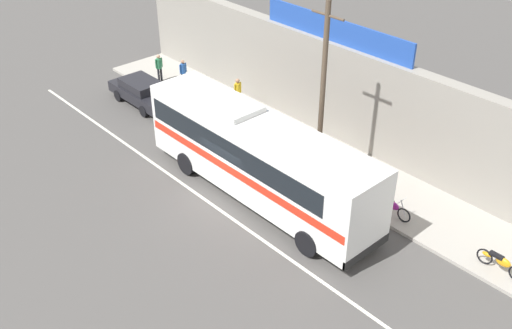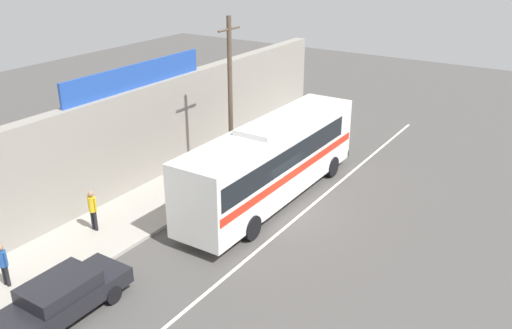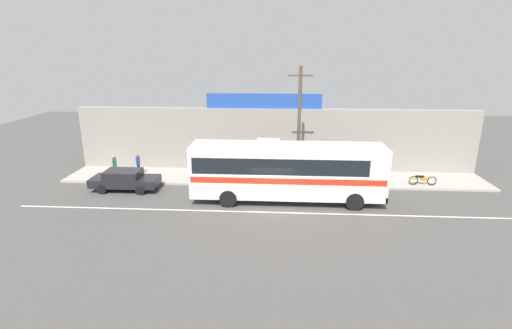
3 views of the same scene
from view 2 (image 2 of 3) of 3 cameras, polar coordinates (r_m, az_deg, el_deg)
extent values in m
plane|color=#4F4C49|center=(24.02, 2.69, -5.09)|extent=(70.00, 70.00, 0.00)
cube|color=#A8A399|center=(26.69, -6.99, -2.09)|extent=(30.00, 3.60, 0.14)
cube|color=gray|center=(27.16, -10.74, 3.43)|extent=(30.00, 0.70, 4.80)
cube|color=#234CAD|center=(25.79, -12.46, 9.10)|extent=(8.58, 0.12, 1.10)
cube|color=silver|center=(23.68, 4.37, -5.57)|extent=(30.00, 0.14, 0.01)
cube|color=white|center=(24.34, 1.73, 0.50)|extent=(11.57, 2.47, 3.10)
cube|color=black|center=(23.77, 1.17, 1.37)|extent=(10.18, 2.49, 0.96)
cube|color=red|center=(24.46, 1.72, -0.15)|extent=(11.34, 2.48, 0.36)
cube|color=black|center=(28.98, 7.68, 4.96)|extent=(0.04, 2.22, 1.40)
cube|color=black|center=(29.57, 7.48, 1.59)|extent=(0.12, 2.47, 0.36)
cube|color=silver|center=(22.83, 0.27, 3.45)|extent=(1.40, 1.73, 0.24)
cylinder|color=black|center=(28.59, 3.83, 0.76)|extent=(1.04, 0.32, 1.04)
cylinder|color=black|center=(27.64, 7.96, -0.21)|extent=(1.04, 0.32, 1.04)
cylinder|color=black|center=(22.97, -5.29, -5.09)|extent=(1.04, 0.32, 1.04)
cylinder|color=black|center=(21.79, -0.49, -6.64)|extent=(1.04, 0.32, 1.04)
cube|color=black|center=(18.76, -19.54, -13.20)|extent=(4.40, 1.73, 0.56)
cube|color=black|center=(18.43, -20.00, -12.02)|extent=(2.29, 1.55, 0.48)
cube|color=black|center=(18.85, -17.95, -11.00)|extent=(0.21, 1.45, 0.34)
cylinder|color=black|center=(20.09, -18.05, -11.41)|extent=(0.62, 0.20, 0.62)
cylinder|color=black|center=(19.02, -14.81, -13.12)|extent=(0.62, 0.20, 0.62)
cylinder|color=black|center=(18.97, -24.07, -14.68)|extent=(0.62, 0.20, 0.62)
cylinder|color=brown|center=(25.73, -2.72, 6.66)|extent=(0.22, 0.22, 7.88)
cylinder|color=brown|center=(25.01, -2.86, 14.03)|extent=(1.60, 0.10, 0.10)
torus|color=black|center=(34.42, 5.89, 4.44)|extent=(0.62, 0.06, 0.62)
torus|color=black|center=(33.38, 4.92, 3.89)|extent=(0.62, 0.06, 0.62)
cylinder|color=silver|center=(34.26, 5.85, 4.89)|extent=(0.34, 0.04, 0.65)
cylinder|color=silver|center=(34.07, 5.79, 5.35)|extent=(0.03, 0.56, 0.03)
ellipsoid|color=orange|center=(33.89, 5.47, 4.49)|extent=(0.56, 0.22, 0.34)
cube|color=black|center=(33.62, 5.25, 4.56)|extent=(0.52, 0.20, 0.10)
ellipsoid|color=orange|center=(33.39, 4.98, 4.15)|extent=(0.36, 0.14, 0.16)
torus|color=black|center=(30.53, 2.12, 2.12)|extent=(0.62, 0.06, 0.62)
torus|color=black|center=(29.56, 0.91, 1.43)|extent=(0.62, 0.06, 0.62)
cylinder|color=silver|center=(30.36, 2.05, 2.61)|extent=(0.34, 0.04, 0.65)
cylinder|color=silver|center=(30.17, 1.96, 3.12)|extent=(0.03, 0.56, 0.03)
ellipsoid|color=#991E8C|center=(30.03, 1.59, 2.14)|extent=(0.56, 0.22, 0.34)
cube|color=black|center=(29.76, 1.31, 2.19)|extent=(0.52, 0.20, 0.10)
ellipsoid|color=#991E8C|center=(29.56, 0.97, 1.71)|extent=(0.36, 0.14, 0.16)
cylinder|color=black|center=(23.22, -16.81, -5.60)|extent=(0.13, 0.13, 0.85)
cylinder|color=black|center=(23.10, -16.51, -5.73)|extent=(0.13, 0.13, 0.85)
cylinder|color=gold|center=(22.82, -16.87, -4.02)|extent=(0.30, 0.30, 0.64)
sphere|color=#A37556|center=(22.63, -17.00, -2.98)|extent=(0.23, 0.23, 0.23)
cylinder|color=gold|center=(22.95, -17.21, -3.82)|extent=(0.08, 0.08, 0.59)
cylinder|color=gold|center=(22.67, -16.54, -4.08)|extent=(0.08, 0.08, 0.59)
cylinder|color=black|center=(20.87, -24.97, -10.46)|extent=(0.13, 0.13, 0.77)
cylinder|color=black|center=(20.74, -24.69, -10.63)|extent=(0.13, 0.13, 0.77)
cylinder|color=#23519E|center=(20.47, -25.14, -8.95)|extent=(0.30, 0.30, 0.58)
sphere|color=#A37556|center=(20.26, -25.34, -7.92)|extent=(0.21, 0.21, 0.21)
cylinder|color=#23519E|center=(20.30, -24.84, -9.07)|extent=(0.08, 0.08, 0.53)
camera|label=1|loc=(34.52, 40.20, 23.52)|focal=41.25mm
camera|label=3|loc=(21.55, 61.25, 4.79)|focal=26.51mm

